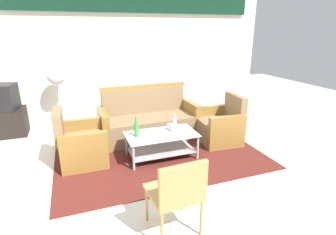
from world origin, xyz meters
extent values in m
plane|color=beige|center=(0.00, 0.00, 0.00)|extent=(14.00, 14.00, 0.00)
cube|color=silver|center=(0.00, 3.06, 1.40)|extent=(6.52, 0.12, 2.80)
cube|color=black|center=(0.00, 2.97, 2.47)|extent=(5.76, 0.08, 0.36)
cube|color=#511E19|center=(-0.07, 0.78, 0.01)|extent=(3.23, 2.25, 0.01)
cube|color=#7F6647|center=(-0.02, 1.46, 0.22)|extent=(1.62, 0.75, 0.42)
cube|color=#7F6647|center=(-0.03, 1.78, 0.67)|extent=(1.60, 0.19, 0.48)
cube|color=olive|center=(0.82, 1.48, 0.32)|extent=(0.14, 0.70, 0.62)
cube|color=olive|center=(-0.86, 1.43, 0.32)|extent=(0.14, 0.70, 0.62)
cube|color=olive|center=(-0.03, 1.78, 0.94)|extent=(1.64, 0.15, 0.06)
cube|color=#7F6647|center=(-1.23, 0.92, 0.21)|extent=(0.66, 0.60, 0.40)
cube|color=#7F6647|center=(-1.54, 0.92, 0.64)|extent=(0.12, 0.60, 0.45)
cube|color=olive|center=(-1.23, 1.25, 0.30)|extent=(0.66, 0.10, 0.58)
cube|color=olive|center=(-1.23, 0.59, 0.30)|extent=(0.66, 0.10, 0.58)
cube|color=#7F6647|center=(1.10, 0.90, 0.21)|extent=(0.70, 0.65, 0.40)
cube|color=#7F6647|center=(1.41, 0.87, 0.64)|extent=(0.16, 0.61, 0.45)
cube|color=olive|center=(1.08, 0.57, 0.30)|extent=(0.67, 0.15, 0.58)
cube|color=olive|center=(1.13, 1.23, 0.30)|extent=(0.67, 0.15, 0.58)
cube|color=silver|center=(-0.07, 0.64, 0.40)|extent=(1.10, 0.60, 0.02)
cube|color=#9E9EA5|center=(-0.07, 0.64, 0.13)|extent=(1.00, 0.52, 0.02)
cylinder|color=#9E9EA5|center=(-0.58, 0.90, 0.21)|extent=(0.04, 0.04, 0.40)
cylinder|color=#9E9EA5|center=(0.44, 0.90, 0.21)|extent=(0.04, 0.04, 0.40)
cylinder|color=#9E9EA5|center=(-0.58, 0.38, 0.21)|extent=(0.04, 0.04, 0.40)
cylinder|color=#9E9EA5|center=(0.44, 0.38, 0.21)|extent=(0.04, 0.04, 0.40)
cylinder|color=#2D8C38|center=(-0.45, 0.67, 0.52)|extent=(0.07, 0.07, 0.22)
cylinder|color=#2D8C38|center=(-0.45, 0.67, 0.68)|extent=(0.03, 0.03, 0.10)
cylinder|color=silver|center=(0.15, 0.63, 0.52)|extent=(0.06, 0.06, 0.21)
cylinder|color=silver|center=(0.15, 0.63, 0.67)|extent=(0.02, 0.02, 0.09)
cylinder|color=silver|center=(0.12, 0.76, 0.46)|extent=(0.08, 0.08, 0.10)
cube|color=black|center=(-2.61, 2.55, 0.26)|extent=(0.80, 0.50, 0.52)
cube|color=black|center=(-2.57, 2.77, 0.76)|extent=(0.50, 0.10, 0.36)
cylinder|color=#2D2D33|center=(-1.57, 2.60, 0.01)|extent=(0.32, 0.32, 0.03)
cylinder|color=#B2B2B7|center=(-1.57, 2.60, 0.51)|extent=(0.03, 0.03, 0.95)
sphere|color=#B2B2B7|center=(-1.57, 2.60, 1.09)|extent=(0.36, 0.36, 0.36)
cube|color=#AD844C|center=(-0.46, -0.89, 0.42)|extent=(0.51, 0.51, 0.04)
cube|color=#AD844C|center=(-0.45, -1.11, 0.64)|extent=(0.48, 0.07, 0.40)
cylinder|color=#AD844C|center=(-0.69, -0.70, 0.21)|extent=(0.03, 0.03, 0.42)
cylinder|color=#AD844C|center=(-0.27, -0.67, 0.21)|extent=(0.03, 0.03, 0.42)
cylinder|color=#AD844C|center=(-0.66, -1.12, 0.21)|extent=(0.03, 0.03, 0.42)
cylinder|color=#AD844C|center=(-0.24, -1.09, 0.21)|extent=(0.03, 0.03, 0.42)
camera|label=1|loc=(-1.29, -3.00, 1.96)|focal=28.36mm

